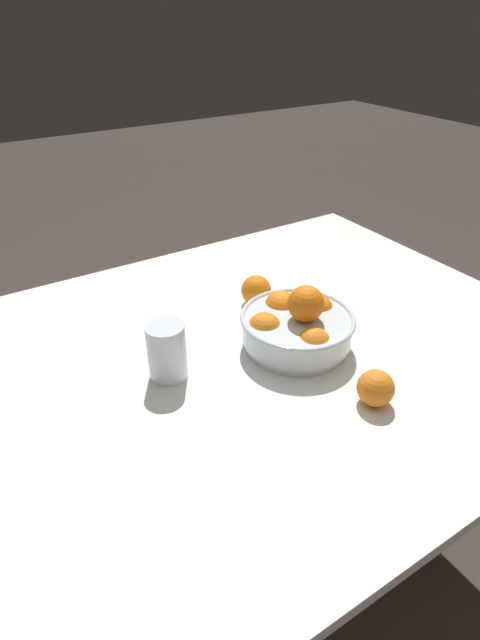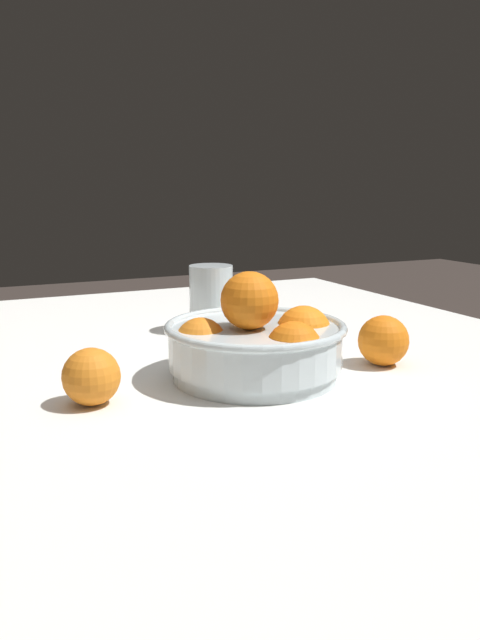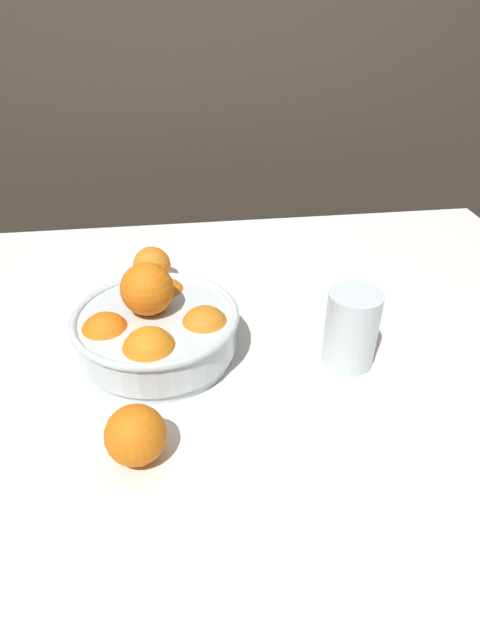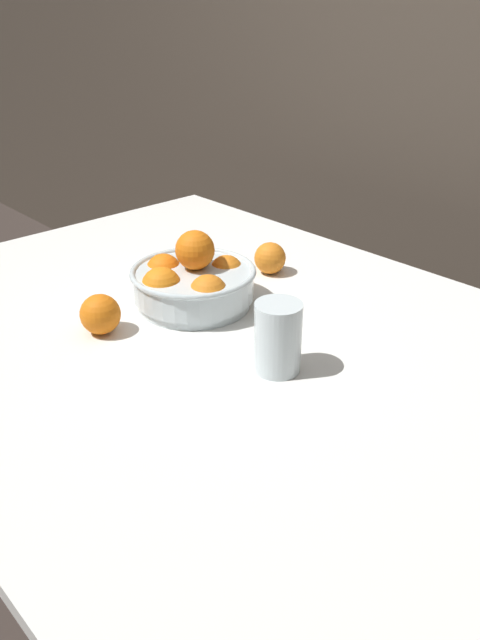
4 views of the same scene
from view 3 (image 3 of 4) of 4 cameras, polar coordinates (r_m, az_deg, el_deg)
ground_plane at (r=1.43m, az=-1.91°, el=-29.73°), size 12.00×12.00×0.00m
dining_table at (r=0.85m, az=-2.82°, el=-8.71°), size 1.47×1.14×0.77m
fruit_bowl at (r=0.81m, az=-9.51°, el=-1.04°), size 0.27×0.27×0.16m
juice_glass at (r=0.80m, az=12.55°, el=-1.20°), size 0.08×0.08×0.13m
orange_loose_near_bowl at (r=1.02m, az=-10.03°, el=6.17°), size 0.08×0.08×0.08m
orange_loose_front at (r=0.66m, az=-11.83°, el=-12.75°), size 0.08×0.08×0.08m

